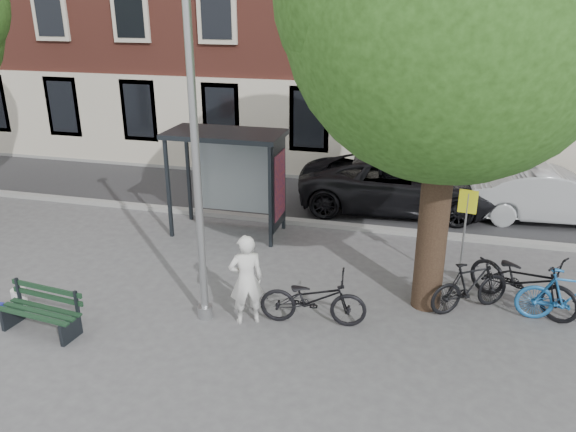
# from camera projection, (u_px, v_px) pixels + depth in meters

# --- Properties ---
(ground) EXTENTS (90.00, 90.00, 0.00)m
(ground) POSITION_uv_depth(u_px,v_px,m) (206.00, 317.00, 10.58)
(ground) COLOR #4C4C4F
(ground) RESTS_ON ground
(road) EXTENTS (40.00, 4.00, 0.01)m
(road) POSITION_uv_depth(u_px,v_px,m) (294.00, 198.00, 16.90)
(road) COLOR #28282B
(road) RESTS_ON ground
(curb_near) EXTENTS (40.00, 0.25, 0.12)m
(curb_near) POSITION_uv_depth(u_px,v_px,m) (277.00, 220.00, 15.07)
(curb_near) COLOR gray
(curb_near) RESTS_ON ground
(curb_far) EXTENTS (40.00, 0.25, 0.12)m
(curb_far) POSITION_uv_depth(u_px,v_px,m) (309.00, 177.00, 18.68)
(curb_far) COLOR gray
(curb_far) RESTS_ON ground
(lamppost) EXTENTS (0.28, 0.35, 6.11)m
(lamppost) POSITION_uv_depth(u_px,v_px,m) (197.00, 176.00, 9.57)
(lamppost) COLOR #9EA0A3
(lamppost) RESTS_ON ground
(bus_shelter) EXTENTS (2.85, 1.45, 2.62)m
(bus_shelter) POSITION_uv_depth(u_px,v_px,m) (242.00, 160.00, 13.73)
(bus_shelter) COLOR #1E2328
(bus_shelter) RESTS_ON ground
(painter) EXTENTS (0.76, 0.67, 1.74)m
(painter) POSITION_uv_depth(u_px,v_px,m) (246.00, 280.00, 10.13)
(painter) COLOR silver
(painter) RESTS_ON ground
(bench) EXTENTS (1.61, 0.69, 0.80)m
(bench) POSITION_uv_depth(u_px,v_px,m) (42.00, 313.00, 10.02)
(bench) COLOR #1E2328
(bench) RESTS_ON ground
(bike_a) EXTENTS (2.02, 0.90, 1.02)m
(bike_a) POSITION_uv_depth(u_px,v_px,m) (313.00, 299.00, 10.20)
(bike_a) COLOR black
(bike_a) RESTS_ON ground
(bike_b) EXTENTS (1.82, 0.55, 1.09)m
(bike_b) POSITION_uv_depth(u_px,v_px,m) (568.00, 297.00, 10.20)
(bike_b) COLOR #1C5A9B
(bike_b) RESTS_ON ground
(bike_c) EXTENTS (2.25, 1.86, 1.15)m
(bike_c) POSITION_uv_depth(u_px,v_px,m) (523.00, 280.00, 10.74)
(bike_c) COLOR black
(bike_c) RESTS_ON ground
(bike_d) EXTENTS (1.69, 1.35, 1.03)m
(bike_d) POSITION_uv_depth(u_px,v_px,m) (470.00, 286.00, 10.65)
(bike_d) COLOR black
(bike_d) RESTS_ON ground
(car_dark) EXTENTS (5.63, 2.90, 1.52)m
(car_dark) POSITION_uv_depth(u_px,v_px,m) (397.00, 184.00, 15.74)
(car_dark) COLOR black
(car_dark) RESTS_ON ground
(car_silver) EXTENTS (4.48, 1.92, 1.44)m
(car_silver) POSITION_uv_depth(u_px,v_px,m) (552.00, 195.00, 14.93)
(car_silver) COLOR #B0B4B9
(car_silver) RESTS_ON ground
(bucket_c) EXTENTS (0.30, 0.30, 0.36)m
(bucket_c) POSITION_uv_depth(u_px,v_px,m) (19.00, 298.00, 10.90)
(bucket_c) COLOR silver
(bucket_c) RESTS_ON ground
(notice_sign) EXTENTS (0.36, 0.10, 2.11)m
(notice_sign) POSITION_uv_depth(u_px,v_px,m) (466.00, 216.00, 11.17)
(notice_sign) COLOR #9EA0A3
(notice_sign) RESTS_ON ground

